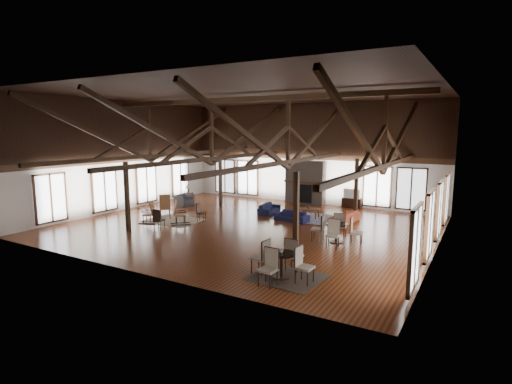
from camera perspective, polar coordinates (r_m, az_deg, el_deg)
The scene contains 31 objects.
floor at distance 18.57m, azimuth -1.15°, elevation -4.86°, with size 16.00×16.00×0.00m, color brown.
ceiling at distance 18.12m, azimuth -1.21°, elevation 13.91°, with size 16.00×14.00×0.02m, color black.
wall_back at distance 24.35m, azimuth 7.43°, elevation 5.45°, with size 16.00×0.02×6.00m, color silver.
wall_front at distance 12.68m, azimuth -17.84°, elevation 2.13°, with size 16.00×0.02×6.00m, color silver.
wall_left at distance 23.27m, azimuth -18.34°, elevation 4.93°, with size 0.02×14.00×6.00m, color silver.
wall_right at distance 15.55m, azimuth 24.95°, elevation 2.88°, with size 0.02×14.00×6.00m, color silver.
roof_truss at distance 18.05m, azimuth -1.19°, elevation 7.67°, with size 15.60×14.07×3.14m.
post_grid at distance 18.27m, azimuth -1.17°, elevation -0.21°, with size 8.16×7.16×3.05m.
fireplace at distance 24.20m, azimuth 7.05°, elevation 1.37°, with size 2.50×0.69×2.60m.
ceiling_fan at distance 16.95m, azimuth -1.50°, elevation 6.60°, with size 1.60×1.60×0.75m.
sofa_navy_front at distance 19.56m, azimuth 5.12°, elevation -3.45°, with size 1.69×0.66×0.49m, color #131334.
sofa_navy_left at distance 21.37m, azimuth 1.90°, elevation -2.37°, with size 0.67×1.71×0.50m, color #141938.
sofa_orange at distance 19.67m, azimuth 12.61°, elevation -3.48°, with size 0.74×1.89×0.55m, color #9B391E.
coffee_table at distance 20.46m, azimuth 7.44°, elevation -2.50°, with size 1.32×0.90×0.46m.
vase at distance 20.38m, azimuth 7.53°, elevation -2.10°, with size 0.19×0.19×0.20m, color #B2B2B2.
armchair at distance 23.81m, azimuth -10.27°, elevation -1.17°, with size 0.87×1.00×0.65m, color #2F2F31.
side_table_lamp at distance 24.95m, azimuth -9.67°, elevation -0.45°, with size 0.45×0.45×1.15m.
rocking_chair_a at distance 20.64m, azimuth -12.87°, elevation -2.08°, with size 1.01×1.02×1.21m.
rocking_chair_b at distance 19.05m, azimuth -11.10°, elevation -3.00°, with size 0.96×0.98×1.16m.
rocking_chair_c at distance 19.64m, azimuth -14.86°, elevation -2.89°, with size 0.94×0.75×1.08m.
side_chair_a at distance 19.57m, azimuth -8.06°, elevation -2.63°, with size 0.49×0.49×0.92m.
side_chair_b at distance 18.19m, azimuth -13.84°, elevation -3.62°, with size 0.45×0.45×0.95m.
cafe_table_near at distance 12.10m, azimuth 3.69°, elevation -9.76°, with size 2.06×2.06×1.06m.
cafe_table_far at distance 16.07m, azimuth 11.44°, elevation -5.25°, with size 2.06×2.06×1.06m.
cup_near at distance 12.07m, azimuth 3.62°, elevation -8.39°, with size 0.13×0.13×0.10m, color #B2B2B2.
cup_far at distance 15.93m, azimuth 11.41°, elevation -4.32°, with size 0.13×0.13×0.10m, color #B2B2B2.
tv_console at distance 23.47m, azimuth 13.55°, elevation -1.54°, with size 1.11×0.42×0.55m, color black.
television at distance 23.39m, azimuth 13.56°, elevation -0.21°, with size 0.94×0.12×0.54m, color #B2B2B2.
rug_tan at distance 20.07m, azimuth -11.70°, elevation -3.99°, with size 2.61×2.05×0.01m, color tan.
rug_navy at distance 20.42m, azimuth 7.51°, elevation -3.66°, with size 3.27×2.45×0.01m, color #1C1C4E.
rug_dark at distance 12.33m, azimuth 4.55°, elevation -12.01°, with size 2.04×1.85×0.01m, color black.
Camera 1 is at (9.37, -15.43, 4.37)m, focal length 28.00 mm.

